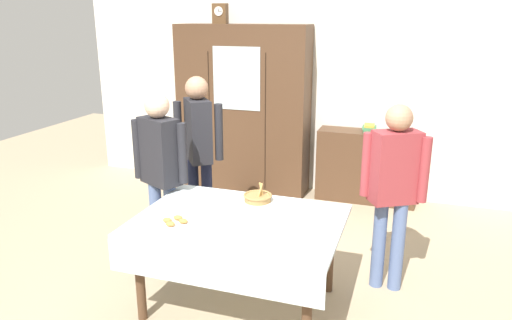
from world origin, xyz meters
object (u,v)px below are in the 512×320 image
tea_cup_far_left (308,218)px  spoon_far_left (282,248)px  tea_cup_near_left (204,230)px  spoon_back_edge (220,205)px  bread_basket (258,197)px  bookshelf_low (367,167)px  pastry_plate (175,223)px  dining_table (238,232)px  person_by_cabinet (199,142)px  person_near_right_end (394,181)px  tea_cup_center (191,208)px  person_behind_table_left (160,164)px  wall_cabinet (243,110)px  mantel_clock (220,14)px  book_stack (369,128)px  spoon_near_right (206,196)px

tea_cup_far_left → spoon_far_left: bearing=-97.3°
tea_cup_near_left → spoon_back_edge: tea_cup_near_left is taller
tea_cup_far_left → bread_basket: bearing=151.1°
bookshelf_low → pastry_plate: bearing=-111.0°
dining_table → bookshelf_low: (0.68, 2.64, -0.20)m
person_by_cabinet → person_near_right_end: bearing=-12.1°
tea_cup_center → spoon_back_edge: 0.26m
tea_cup_center → person_behind_table_left: (-0.48, 0.40, 0.20)m
spoon_back_edge → person_by_cabinet: 1.04m
spoon_far_left → person_near_right_end: person_near_right_end is taller
wall_cabinet → bookshelf_low: bearing=1.8°
person_near_right_end → mantel_clock: bearing=139.7°
tea_cup_center → spoon_far_left: 0.92m
tea_cup_center → person_by_cabinet: person_by_cabinet is taller
bookshelf_low → dining_table: bearing=-104.5°
pastry_plate → person_near_right_end: size_ratio=0.18×
tea_cup_center → tea_cup_near_left: 0.42m
wall_cabinet → tea_cup_far_left: size_ratio=16.24×
bread_basket → person_by_cabinet: bearing=142.0°
dining_table → pastry_plate: (-0.41, -0.21, 0.11)m
book_stack → bread_basket: 2.32m
wall_cabinet → person_near_right_end: wall_cabinet is taller
book_stack → pastry_plate: (-1.09, -2.85, -0.17)m
dining_table → person_near_right_end: 1.30m
spoon_near_right → person_near_right_end: 1.55m
tea_cup_center → wall_cabinet: bearing=101.0°
mantel_clock → bookshelf_low: mantel_clock is taller
tea_cup_far_left → person_by_cabinet: person_by_cabinet is taller
wall_cabinet → book_stack: 1.59m
bookshelf_low → person_behind_table_left: person_behind_table_left is taller
spoon_far_left → spoon_near_right: same height
wall_cabinet → person_near_right_end: bearing=-44.2°
spoon_near_right → tea_cup_center: bearing=-84.9°
tea_cup_near_left → person_behind_table_left: bearing=135.6°
bread_basket → spoon_back_edge: bearing=-145.8°
bread_basket → person_near_right_end: (1.06, 0.25, 0.17)m
pastry_plate → spoon_back_edge: size_ratio=2.35×
dining_table → bookshelf_low: bearing=75.5°
tea_cup_far_left → bread_basket: (-0.48, 0.27, 0.01)m
spoon_back_edge → bread_basket: bearing=34.2°
spoon_near_right → person_behind_table_left: (-0.45, 0.05, 0.22)m
dining_table → tea_cup_far_left: tea_cup_far_left is taller
mantel_clock → spoon_far_left: size_ratio=2.02×
bread_basket → tea_cup_near_left: bearing=-102.6°
dining_table → tea_cup_center: (-0.40, 0.04, 0.12)m
tea_cup_far_left → bread_basket: bread_basket is taller
dining_table → person_behind_table_left: size_ratio=0.97×
spoon_far_left → person_behind_table_left: 1.55m
bread_basket → tea_cup_far_left: bearing=-28.9°
tea_cup_near_left → spoon_near_right: 0.74m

